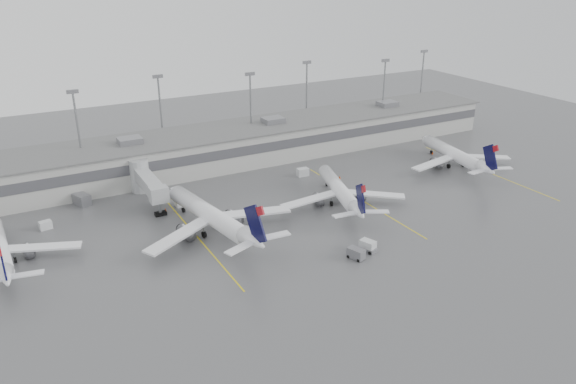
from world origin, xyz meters
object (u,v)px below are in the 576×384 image
jet_mid_right (341,191)px  baggage_tug (368,247)px  jet_mid_left (213,216)px  jet_far_right (456,155)px

jet_mid_right → baggage_tug: size_ratio=8.11×
jet_mid_right → baggage_tug: (-6.75, -18.52, -2.11)m
jet_mid_right → jet_mid_left: bearing=-163.9°
jet_mid_left → jet_mid_right: size_ratio=1.17×
jet_mid_left → jet_far_right: (62.79, 5.29, -0.35)m
jet_mid_left → baggage_tug: size_ratio=9.51×
jet_mid_left → baggage_tug: bearing=-52.1°
jet_mid_right → jet_far_right: 36.24m
jet_mid_left → baggage_tug: (20.21, -18.61, -2.54)m
baggage_tug → jet_mid_right: bearing=50.1°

